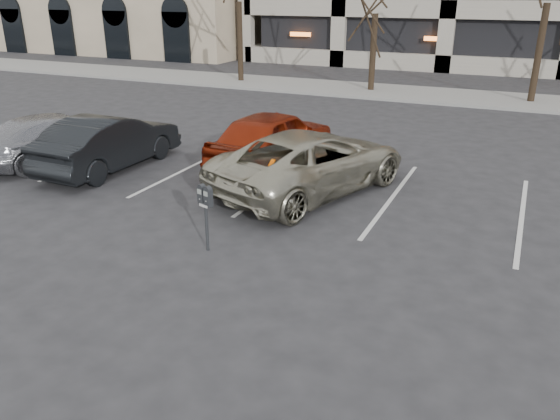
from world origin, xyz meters
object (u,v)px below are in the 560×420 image
at_px(car_red, 273,138).
at_px(car_dark, 109,142).
at_px(parking_meter, 205,202).
at_px(suv_silver, 311,161).
at_px(car_silver, 61,138).

relative_size(car_red, car_dark, 1.04).
xyz_separation_m(parking_meter, suv_silver, (0.54, 3.83, -0.23)).
bearing_deg(car_dark, car_red, -152.78).
height_order(car_red, car_dark, car_red).
xyz_separation_m(car_red, car_dark, (-3.90, -2.00, -0.06)).
distance_m(car_red, car_silver, 5.95).
height_order(car_red, car_silver, car_red).
bearing_deg(car_silver, car_dark, -157.49).
bearing_deg(car_red, suv_silver, 144.50).
bearing_deg(parking_meter, car_dark, 164.17).
xyz_separation_m(car_red, car_silver, (-5.59, -2.03, -0.11)).
distance_m(car_dark, car_silver, 1.69).
bearing_deg(car_red, car_dark, 32.03).
xyz_separation_m(suv_silver, car_red, (-1.68, 1.43, 0.05)).
height_order(parking_meter, car_red, car_red).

